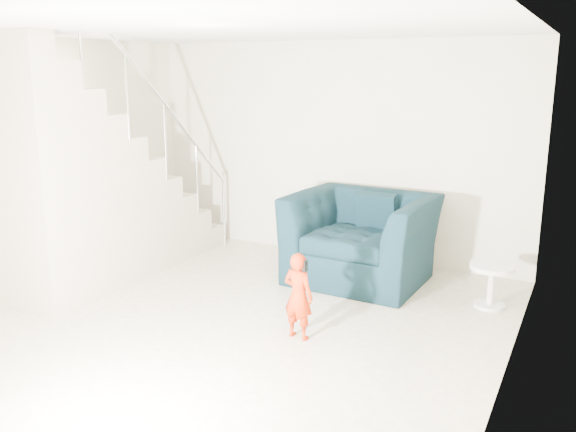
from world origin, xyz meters
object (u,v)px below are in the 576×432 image
object	(u,v)px
staircase	(89,199)
armchair	(361,238)
toddler	(298,296)
side_table	(491,279)

from	to	relation	value
staircase	armchair	bearing A→B (deg)	27.71
toddler	side_table	size ratio (longest dim) A/B	1.78
toddler	side_table	bearing A→B (deg)	-125.25
armchair	side_table	xyz separation A→B (m)	(1.47, -0.20, -0.19)
side_table	staircase	xyz separation A→B (m)	(-4.16, -1.21, 0.65)
toddler	armchair	bearing A→B (deg)	-80.78
side_table	staircase	size ratio (longest dim) A/B	0.12
armchair	staircase	world-z (taller)	staircase
armchair	side_table	world-z (taller)	armchair
toddler	side_table	world-z (taller)	toddler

